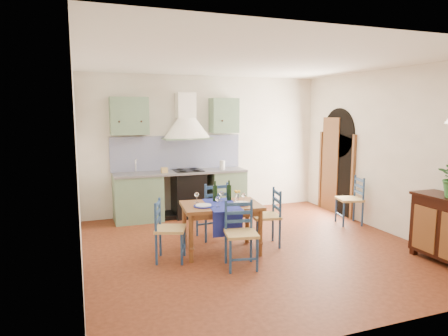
{
  "coord_description": "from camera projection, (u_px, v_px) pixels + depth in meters",
  "views": [
    {
      "loc": [
        -2.49,
        -5.38,
        2.09
      ],
      "look_at": [
        -0.39,
        0.3,
        1.22
      ],
      "focal_mm": 32.0,
      "sensor_mm": 36.0,
      "label": 1
    }
  ],
  "objects": [
    {
      "name": "chair_spare",
      "position": [
        351.0,
        200.0,
        7.39
      ],
      "size": [
        0.5,
        0.5,
        0.89
      ],
      "color": "navy",
      "rests_on": "ground"
    },
    {
      "name": "dining_table",
      "position": [
        221.0,
        210.0,
        5.9
      ],
      "size": [
        1.22,
        0.94,
        1.04
      ],
      "color": "brown",
      "rests_on": "ground"
    },
    {
      "name": "chair_near",
      "position": [
        241.0,
        234.0,
        5.35
      ],
      "size": [
        0.49,
        0.49,
        0.89
      ],
      "color": "navy",
      "rests_on": "ground"
    },
    {
      "name": "left_wall",
      "position": [
        77.0,
        166.0,
        5.09
      ],
      "size": [
        0.04,
        5.0,
        2.8
      ],
      "primitive_type": "cube",
      "color": "white",
      "rests_on": "ground"
    },
    {
      "name": "right_wall",
      "position": [
        377.0,
        154.0,
        7.07
      ],
      "size": [
        0.26,
        5.0,
        2.8
      ],
      "color": "white",
      "rests_on": "ground"
    },
    {
      "name": "ceiling",
      "position": [
        257.0,
        61.0,
        5.75
      ],
      "size": [
        5.0,
        5.0,
        0.01
      ],
      "primitive_type": "cube",
      "color": "silver",
      "rests_on": "back_wall"
    },
    {
      "name": "floor",
      "position": [
        255.0,
        248.0,
        6.14
      ],
      "size": [
        5.0,
        5.0,
        0.0
      ],
      "primitive_type": "plane",
      "color": "#431C0E",
      "rests_on": "ground"
    },
    {
      "name": "chair_right",
      "position": [
        267.0,
        216.0,
        6.21
      ],
      "size": [
        0.48,
        0.48,
        0.89
      ],
      "color": "navy",
      "rests_on": "ground"
    },
    {
      "name": "chair_far",
      "position": [
        213.0,
        209.0,
        6.55
      ],
      "size": [
        0.48,
        0.48,
        0.95
      ],
      "color": "navy",
      "rests_on": "ground"
    },
    {
      "name": "chair_left",
      "position": [
        168.0,
        230.0,
        5.57
      ],
      "size": [
        0.52,
        0.52,
        0.87
      ],
      "color": "navy",
      "rests_on": "ground"
    },
    {
      "name": "back_wall",
      "position": [
        186.0,
        164.0,
        7.96
      ],
      "size": [
        5.0,
        0.96,
        2.8
      ],
      "color": "white",
      "rests_on": "ground"
    }
  ]
}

